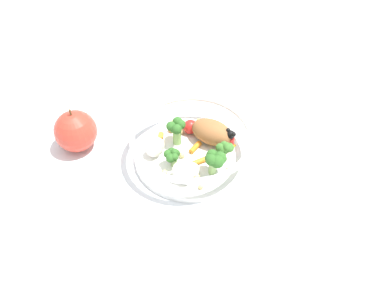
# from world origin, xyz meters

# --- Properties ---
(ground_plane) EXTENTS (2.40, 2.40, 0.00)m
(ground_plane) POSITION_xyz_m (0.00, 0.00, 0.00)
(ground_plane) COLOR white
(food_container) EXTENTS (0.22, 0.22, 0.06)m
(food_container) POSITION_xyz_m (-0.00, 0.01, 0.03)
(food_container) COLOR white
(food_container) RESTS_ON ground_plane
(loose_apple) EXTENTS (0.08, 0.08, 0.09)m
(loose_apple) POSITION_xyz_m (0.10, -0.18, 0.04)
(loose_apple) COLOR #BC3828
(loose_apple) RESTS_ON ground_plane
(folded_napkin) EXTENTS (0.17, 0.15, 0.01)m
(folded_napkin) POSITION_xyz_m (-0.16, 0.15, 0.00)
(folded_napkin) COLOR silver
(folded_napkin) RESTS_ON ground_plane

